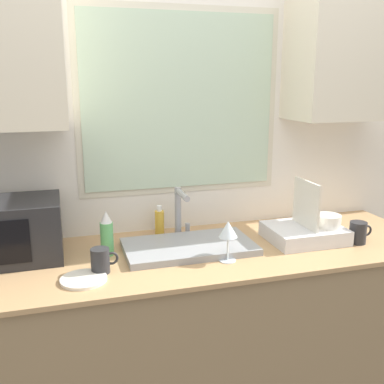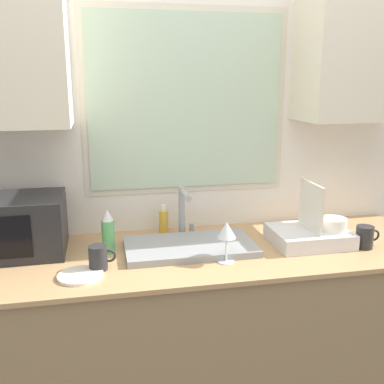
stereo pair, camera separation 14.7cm
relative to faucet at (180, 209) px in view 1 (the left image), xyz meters
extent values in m
cube|color=#8C7251|center=(0.04, -0.18, -0.61)|extent=(2.19, 0.67, 0.90)
cube|color=tan|center=(0.04, -0.18, -0.16)|extent=(2.22, 0.70, 0.02)
cube|color=silver|center=(0.04, 0.18, 0.24)|extent=(6.00, 0.06, 2.60)
cube|color=beige|center=(0.04, 0.15, 0.49)|extent=(1.01, 0.01, 0.89)
cube|color=#B2CCB2|center=(0.04, 0.15, 0.49)|extent=(0.95, 0.01, 0.83)
cube|color=beige|center=(0.84, -0.01, 0.77)|extent=(0.51, 0.32, 0.74)
cube|color=gray|center=(0.00, -0.17, -0.13)|extent=(0.58, 0.32, 0.03)
cylinder|color=#99999E|center=(0.00, 0.02, -0.02)|extent=(0.03, 0.03, 0.24)
cylinder|color=#99999E|center=(0.00, -0.06, 0.08)|extent=(0.03, 0.16, 0.03)
cylinder|color=#99999E|center=(0.05, 0.02, -0.12)|extent=(0.02, 0.02, 0.06)
cube|color=#232326|center=(-0.79, -0.05, -0.02)|extent=(0.48, 0.31, 0.25)
cube|color=silver|center=(0.56, -0.20, -0.11)|extent=(0.35, 0.28, 0.07)
cube|color=silver|center=(0.56, -0.20, 0.03)|extent=(0.01, 0.22, 0.22)
cylinder|color=silver|center=(0.65, -0.24, -0.05)|extent=(0.12, 0.12, 0.06)
cylinder|color=#59B266|center=(-0.36, -0.12, -0.07)|extent=(0.06, 0.06, 0.15)
cone|color=silver|center=(-0.36, -0.12, 0.03)|extent=(0.05, 0.05, 0.05)
cylinder|color=gold|center=(-0.09, 0.06, -0.08)|extent=(0.05, 0.05, 0.12)
cylinder|color=white|center=(-0.09, 0.06, -0.01)|extent=(0.02, 0.02, 0.03)
cylinder|color=#262628|center=(-0.41, -0.31, -0.10)|extent=(0.07, 0.07, 0.10)
torus|color=#262628|center=(-0.36, -0.31, -0.09)|extent=(0.05, 0.01, 0.05)
cylinder|color=silver|center=(0.12, -0.34, -0.14)|extent=(0.07, 0.07, 0.00)
cylinder|color=silver|center=(0.12, -0.34, -0.09)|extent=(0.01, 0.01, 0.10)
cone|color=silver|center=(0.12, -0.34, 0.00)|extent=(0.08, 0.08, 0.07)
cylinder|color=#262628|center=(0.78, -0.31, -0.10)|extent=(0.08, 0.08, 0.10)
torus|color=#262628|center=(0.82, -0.31, -0.09)|extent=(0.06, 0.01, 0.06)
cylinder|color=silver|center=(-0.48, -0.36, -0.14)|extent=(0.18, 0.18, 0.01)
camera|label=1|loc=(-0.53, -1.99, 0.60)|focal=42.00mm
camera|label=2|loc=(-0.38, -2.03, 0.60)|focal=42.00mm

